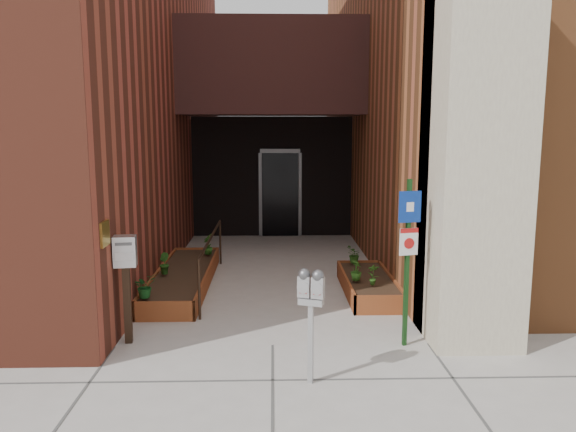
{
  "coord_description": "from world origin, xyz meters",
  "views": [
    {
      "loc": [
        0.01,
        -6.8,
        2.77
      ],
      "look_at": [
        0.25,
        1.8,
        1.38
      ],
      "focal_mm": 35.0,
      "sensor_mm": 36.0,
      "label": 1
    }
  ],
  "objects": [
    {
      "name": "shrub_right_a",
      "position": [
        1.35,
        1.95,
        0.46
      ],
      "size": [
        0.24,
        0.24,
        0.33
      ],
      "primitive_type": "imported",
      "rotation": [
        0.0,
        0.0,
        1.19
      ],
      "color": "#275919",
      "rests_on": "planter_right"
    },
    {
      "name": "shrub_right_c",
      "position": [
        1.49,
        3.1,
        0.45
      ],
      "size": [
        0.38,
        0.38,
        0.31
      ],
      "primitive_type": "imported",
      "rotation": [
        0.0,
        0.0,
        4.21
      ],
      "color": "#245117",
      "rests_on": "planter_right"
    },
    {
      "name": "shrub_left_c",
      "position": [
        -1.25,
        3.89,
        0.46
      ],
      "size": [
        0.25,
        0.25,
        0.32
      ],
      "primitive_type": "imported",
      "rotation": [
        0.0,
        0.0,
        3.98
      ],
      "color": "#1E5518",
      "rests_on": "planter_left"
    },
    {
      "name": "payment_dropbox",
      "position": [
        -1.85,
        0.15,
        1.01
      ],
      "size": [
        0.3,
        0.24,
        1.4
      ],
      "color": "black",
      "rests_on": "ground"
    },
    {
      "name": "handrail",
      "position": [
        -1.05,
        2.65,
        0.75
      ],
      "size": [
        0.04,
        3.34,
        0.9
      ],
      "color": "black",
      "rests_on": "ground"
    },
    {
      "name": "sign_post",
      "position": [
        1.68,
        -0.05,
        1.31
      ],
      "size": [
        0.29,
        0.1,
        2.13
      ],
      "color": "#143814",
      "rests_on": "ground"
    },
    {
      "name": "shrub_right_b",
      "position": [
        1.58,
        1.67,
        0.47
      ],
      "size": [
        0.18,
        0.18,
        0.34
      ],
      "primitive_type": "imported",
      "rotation": [
        0.0,
        0.0,
        3.11
      ],
      "color": "#265418",
      "rests_on": "planter_right"
    },
    {
      "name": "architecture",
      "position": [
        -0.18,
        6.89,
        4.98
      ],
      "size": [
        20.0,
        14.6,
        10.0
      ],
      "color": "brown",
      "rests_on": "ground"
    },
    {
      "name": "shrub_left_a",
      "position": [
        -1.85,
        1.12,
        0.47
      ],
      "size": [
        0.44,
        0.44,
        0.34
      ],
      "primitive_type": "imported",
      "rotation": [
        0.0,
        0.0,
        0.85
      ],
      "color": "#164F1B",
      "rests_on": "planter_left"
    },
    {
      "name": "parking_meter",
      "position": [
        0.41,
        -1.06,
        0.99
      ],
      "size": [
        0.3,
        0.19,
        1.28
      ],
      "color": "#A9AAAC",
      "rests_on": "ground"
    },
    {
      "name": "ground",
      "position": [
        0.0,
        0.0,
        0.0
      ],
      "size": [
        80.0,
        80.0,
        0.0
      ],
      "primitive_type": "plane",
      "color": "#9E9991",
      "rests_on": "ground"
    },
    {
      "name": "planter_left",
      "position": [
        -1.55,
        2.7,
        0.13
      ],
      "size": [
        0.9,
        3.6,
        0.3
      ],
      "color": "brown",
      "rests_on": "ground"
    },
    {
      "name": "shrub_left_b",
      "position": [
        -1.83,
        2.44,
        0.48
      ],
      "size": [
        0.27,
        0.27,
        0.36
      ],
      "primitive_type": "imported",
      "rotation": [
        0.0,
        0.0,
        2.13
      ],
      "color": "#204E16",
      "rests_on": "planter_left"
    },
    {
      "name": "planter_right",
      "position": [
        1.6,
        2.2,
        0.13
      ],
      "size": [
        0.8,
        2.2,
        0.3
      ],
      "color": "brown",
      "rests_on": "ground"
    },
    {
      "name": "shrub_left_d",
      "position": [
        -1.25,
        3.87,
        0.5
      ],
      "size": [
        0.25,
        0.25,
        0.41
      ],
      "primitive_type": "imported",
      "rotation": [
        0.0,
        0.0,
        4.89
      ],
      "color": "#285919",
      "rests_on": "planter_left"
    }
  ]
}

